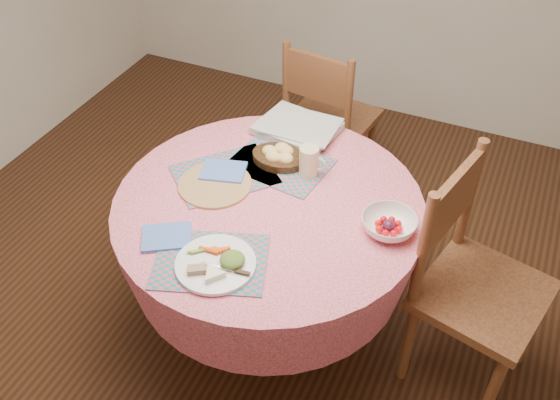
{
  "coord_description": "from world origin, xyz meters",
  "views": [
    {
      "loc": [
        0.8,
        -1.67,
        2.38
      ],
      "look_at": [
        0.05,
        0.0,
        0.78
      ],
      "focal_mm": 40.0,
      "sensor_mm": 36.0,
      "label": 1
    }
  ],
  "objects_px": {
    "chair_back": "(327,117)",
    "wicker_trivet": "(215,184)",
    "dining_table": "(269,237)",
    "chair_right": "(471,280)",
    "fruit_bowl": "(389,225)",
    "latte_mug": "(309,161)",
    "bread_bowl": "(279,155)",
    "dinner_plate": "(216,264)"
  },
  "relations": [
    {
      "from": "wicker_trivet",
      "to": "fruit_bowl",
      "type": "distance_m",
      "value": 0.72
    },
    {
      "from": "dining_table",
      "to": "fruit_bowl",
      "type": "distance_m",
      "value": 0.53
    },
    {
      "from": "chair_right",
      "to": "chair_back",
      "type": "bearing_deg",
      "value": 60.05
    },
    {
      "from": "dinner_plate",
      "to": "latte_mug",
      "type": "height_order",
      "value": "latte_mug"
    },
    {
      "from": "wicker_trivet",
      "to": "bread_bowl",
      "type": "distance_m",
      "value": 0.31
    },
    {
      "from": "dinner_plate",
      "to": "fruit_bowl",
      "type": "distance_m",
      "value": 0.66
    },
    {
      "from": "bread_bowl",
      "to": "fruit_bowl",
      "type": "distance_m",
      "value": 0.59
    },
    {
      "from": "wicker_trivet",
      "to": "fruit_bowl",
      "type": "relative_size",
      "value": 1.23
    },
    {
      "from": "dinner_plate",
      "to": "latte_mug",
      "type": "bearing_deg",
      "value": 80.81
    },
    {
      "from": "chair_right",
      "to": "fruit_bowl",
      "type": "xyz_separation_m",
      "value": [
        -0.34,
        -0.09,
        0.24
      ]
    },
    {
      "from": "dining_table",
      "to": "fruit_bowl",
      "type": "height_order",
      "value": "fruit_bowl"
    },
    {
      "from": "chair_back",
      "to": "fruit_bowl",
      "type": "xyz_separation_m",
      "value": [
        0.61,
        -1.0,
        0.29
      ]
    },
    {
      "from": "wicker_trivet",
      "to": "latte_mug",
      "type": "height_order",
      "value": "latte_mug"
    },
    {
      "from": "chair_back",
      "to": "bread_bowl",
      "type": "height_order",
      "value": "chair_back"
    },
    {
      "from": "dining_table",
      "to": "chair_right",
      "type": "height_order",
      "value": "chair_right"
    },
    {
      "from": "dining_table",
      "to": "dinner_plate",
      "type": "relative_size",
      "value": 4.31
    },
    {
      "from": "chair_right",
      "to": "wicker_trivet",
      "type": "height_order",
      "value": "chair_right"
    },
    {
      "from": "bread_bowl",
      "to": "latte_mug",
      "type": "xyz_separation_m",
      "value": [
        0.15,
        -0.03,
        0.03
      ]
    },
    {
      "from": "latte_mug",
      "to": "fruit_bowl",
      "type": "xyz_separation_m",
      "value": [
        0.4,
        -0.19,
        -0.04
      ]
    },
    {
      "from": "dining_table",
      "to": "bread_bowl",
      "type": "distance_m",
      "value": 0.35
    },
    {
      "from": "wicker_trivet",
      "to": "latte_mug",
      "type": "relative_size",
      "value": 2.3
    },
    {
      "from": "wicker_trivet",
      "to": "latte_mug",
      "type": "distance_m",
      "value": 0.4
    },
    {
      "from": "chair_right",
      "to": "latte_mug",
      "type": "xyz_separation_m",
      "value": [
        -0.73,
        0.1,
        0.28
      ]
    },
    {
      "from": "dinner_plate",
      "to": "latte_mug",
      "type": "distance_m",
      "value": 0.63
    },
    {
      "from": "chair_right",
      "to": "latte_mug",
      "type": "distance_m",
      "value": 0.79
    },
    {
      "from": "chair_right",
      "to": "wicker_trivet",
      "type": "relative_size",
      "value": 3.44
    },
    {
      "from": "wicker_trivet",
      "to": "dinner_plate",
      "type": "xyz_separation_m",
      "value": [
        0.22,
        -0.4,
        0.01
      ]
    },
    {
      "from": "chair_back",
      "to": "wicker_trivet",
      "type": "xyz_separation_m",
      "value": [
        -0.11,
        -1.03,
        0.26
      ]
    },
    {
      "from": "bread_bowl",
      "to": "wicker_trivet",
      "type": "bearing_deg",
      "value": -124.83
    },
    {
      "from": "fruit_bowl",
      "to": "latte_mug",
      "type": "bearing_deg",
      "value": 154.6
    },
    {
      "from": "dining_table",
      "to": "bread_bowl",
      "type": "height_order",
      "value": "bread_bowl"
    },
    {
      "from": "dinner_plate",
      "to": "bread_bowl",
      "type": "relative_size",
      "value": 1.25
    },
    {
      "from": "dining_table",
      "to": "chair_right",
      "type": "relative_size",
      "value": 1.2
    },
    {
      "from": "chair_back",
      "to": "wicker_trivet",
      "type": "relative_size",
      "value": 3.16
    },
    {
      "from": "chair_back",
      "to": "wicker_trivet",
      "type": "height_order",
      "value": "chair_back"
    },
    {
      "from": "chair_right",
      "to": "chair_back",
      "type": "height_order",
      "value": "chair_right"
    },
    {
      "from": "chair_right",
      "to": "chair_back",
      "type": "distance_m",
      "value": 1.31
    },
    {
      "from": "chair_right",
      "to": "fruit_bowl",
      "type": "bearing_deg",
      "value": 118.88
    },
    {
      "from": "chair_back",
      "to": "bread_bowl",
      "type": "xyz_separation_m",
      "value": [
        0.06,
        -0.78,
        0.29
      ]
    },
    {
      "from": "dinner_plate",
      "to": "fruit_bowl",
      "type": "relative_size",
      "value": 1.18
    },
    {
      "from": "latte_mug",
      "to": "fruit_bowl",
      "type": "bearing_deg",
      "value": -25.4
    },
    {
      "from": "latte_mug",
      "to": "chair_back",
      "type": "bearing_deg",
      "value": 104.78
    }
  ]
}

